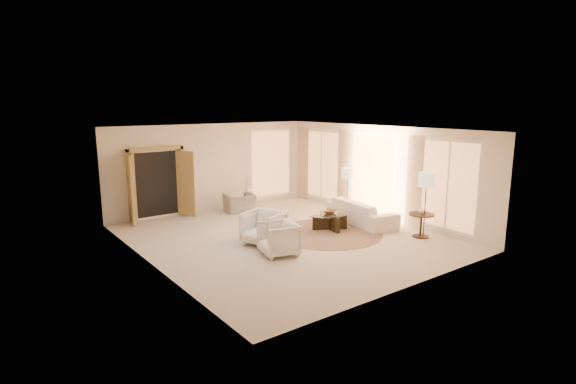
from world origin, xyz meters
TOP-DOWN VIEW (x-y plane):
  - room at (0.00, 0.00)m, footprint 7.04×8.04m
  - windows_right at (3.45, 0.10)m, footprint 0.10×6.40m
  - window_back_corner at (2.30, 3.95)m, footprint 1.70×0.10m
  - curtains_right at (3.40, 1.00)m, footprint 0.06×5.20m
  - french_doors at (-1.90, 3.82)m, footprint 1.95×0.66m
  - area_rug at (1.14, -0.37)m, footprint 3.53×3.53m
  - sofa at (2.63, -0.18)m, footprint 1.25×2.44m
  - armchair_left at (-0.74, -0.12)m, footprint 1.11×1.14m
  - armchair_right at (-0.90, -1.00)m, footprint 0.93×0.97m
  - accent_chair at (0.49, 3.13)m, footprint 0.99×0.73m
  - coffee_table at (1.43, -0.14)m, footprint 1.69×1.69m
  - end_table at (2.89, -2.07)m, footprint 0.66×0.66m
  - side_table at (0.96, 3.40)m, footprint 0.46×0.46m
  - floor_lamp_near at (2.83, 0.64)m, footprint 0.37×0.37m
  - floor_lamp_far at (2.90, -2.16)m, footprint 0.41×0.41m
  - bowl at (1.43, -0.14)m, footprint 0.49×0.49m
  - end_vase at (2.89, -2.07)m, footprint 0.21×0.21m
  - side_vase at (0.96, 3.40)m, footprint 0.30×0.30m

SIDE VIEW (x-z plane):
  - area_rug at x=1.14m, z-range 0.00..0.01m
  - coffee_table at x=1.43m, z-range 0.06..0.53m
  - side_table at x=0.96m, z-range 0.06..0.59m
  - sofa at x=2.63m, z-range 0.00..0.68m
  - accent_chair at x=0.49m, z-range 0.00..0.79m
  - armchair_right at x=-0.90m, z-range 0.00..0.83m
  - end_table at x=2.89m, z-range 0.12..0.74m
  - armchair_left at x=-0.74m, z-range 0.00..0.91m
  - bowl at x=1.43m, z-range 0.47..0.56m
  - side_vase at x=0.96m, z-range 0.53..0.79m
  - end_vase at x=2.89m, z-range 0.62..0.78m
  - french_doors at x=-1.90m, z-range -0.01..2.15m
  - floor_lamp_near at x=2.83m, z-range 0.54..2.06m
  - curtains_right at x=3.40m, z-range 0.00..2.60m
  - windows_right at x=3.45m, z-range 0.15..2.55m
  - window_back_corner at x=2.30m, z-range 0.15..2.55m
  - room at x=0.00m, z-range -0.02..2.81m
  - floor_lamp_far at x=2.90m, z-range 0.60..2.31m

